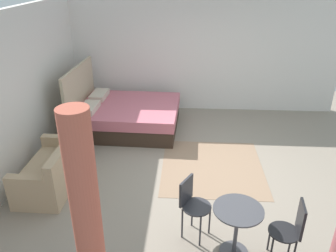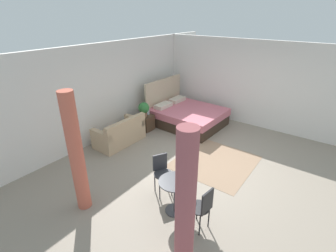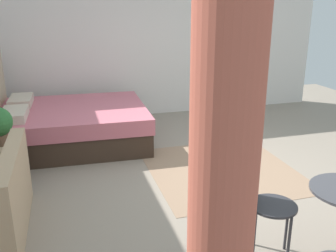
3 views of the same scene
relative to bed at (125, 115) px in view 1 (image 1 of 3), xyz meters
The scene contains 13 objects.
ground_plane 2.44m from the bed, 134.51° to the right, with size 8.96×9.41×0.02m, color gray.
wall_back 2.48m from the bed, 138.84° to the left, with size 8.96×0.12×2.69m, color silver.
wall_right 2.39m from the bed, 53.30° to the right, with size 0.12×6.41×2.69m, color silver.
area_rug 2.41m from the bed, 129.76° to the right, with size 1.88×1.79×0.01m, color #93755B.
bed is the anchor object (origin of this frame).
couch 2.37m from the bed, 160.55° to the left, with size 1.42×0.76×0.78m.
nightstand 1.38m from the bed, 145.29° to the left, with size 0.42×0.39×0.49m.
potted_plant 1.51m from the bed, 148.02° to the left, with size 0.34×0.34×0.46m.
vase 1.33m from the bed, 141.18° to the left, with size 0.12×0.12×0.22m.
balcony_table 4.04m from the bed, 150.47° to the right, with size 0.60×0.60×0.69m.
cafe_chair_near_window 4.44m from the bed, 143.99° to the right, with size 0.41×0.41×0.86m.
cafe_chair_near_couch 3.52m from the bed, 155.70° to the right, with size 0.52×0.52×0.85m.
curtain_right 4.53m from the bed, behind, with size 0.26×0.26×2.32m.
Camera 1 is at (-4.97, 0.38, 3.26)m, focal length 35.60 mm.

